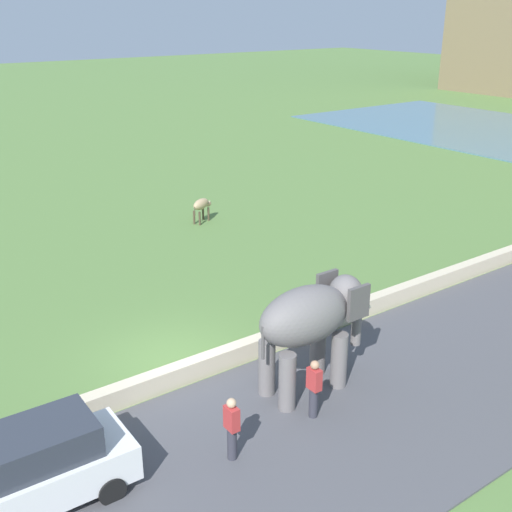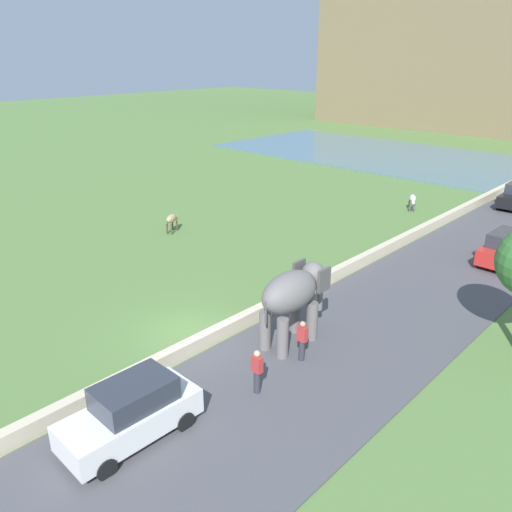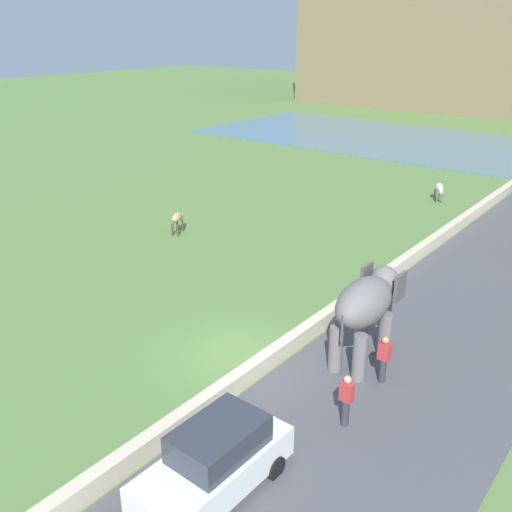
{
  "view_description": "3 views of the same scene",
  "coord_description": "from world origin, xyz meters",
  "px_view_note": "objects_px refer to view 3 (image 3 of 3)",
  "views": [
    {
      "loc": [
        14.31,
        -7.38,
        9.49
      ],
      "look_at": [
        -2.08,
        4.49,
        1.53
      ],
      "focal_mm": 44.4,
      "sensor_mm": 36.0,
      "label": 1
    },
    {
      "loc": [
        14.21,
        -11.29,
        10.43
      ],
      "look_at": [
        -1.36,
        5.31,
        1.39
      ],
      "focal_mm": 36.19,
      "sensor_mm": 36.0,
      "label": 2
    },
    {
      "loc": [
        10.56,
        -12.51,
        10.22
      ],
      "look_at": [
        -2.19,
        3.69,
        1.86
      ],
      "focal_mm": 39.7,
      "sensor_mm": 36.0,
      "label": 3
    }
  ],
  "objects_px": {
    "person_beside_elephant": "(384,359)",
    "cow_white": "(439,188)",
    "cow_tan": "(177,218)",
    "person_trailing": "(346,400)",
    "elephant": "(367,305)",
    "car_white": "(215,461)"
  },
  "relations": [
    {
      "from": "elephant",
      "to": "person_trailing",
      "type": "height_order",
      "value": "elephant"
    },
    {
      "from": "person_trailing",
      "to": "cow_white",
      "type": "distance_m",
      "value": 23.53
    },
    {
      "from": "elephant",
      "to": "person_trailing",
      "type": "xyz_separation_m",
      "value": [
        1.21,
        -3.28,
        -1.16
      ]
    },
    {
      "from": "elephant",
      "to": "cow_white",
      "type": "bearing_deg",
      "value": 104.71
    },
    {
      "from": "cow_tan",
      "to": "cow_white",
      "type": "bearing_deg",
      "value": 58.94
    },
    {
      "from": "elephant",
      "to": "car_white",
      "type": "xyz_separation_m",
      "value": [
        0.0,
        -7.23,
        -1.14
      ]
    },
    {
      "from": "elephant",
      "to": "cow_tan",
      "type": "relative_size",
      "value": 2.49
    },
    {
      "from": "person_trailing",
      "to": "elephant",
      "type": "bearing_deg",
      "value": 110.21
    },
    {
      "from": "car_white",
      "to": "cow_white",
      "type": "distance_m",
      "value": 27.1
    },
    {
      "from": "person_beside_elephant",
      "to": "cow_white",
      "type": "bearing_deg",
      "value": 107.0
    },
    {
      "from": "elephant",
      "to": "person_beside_elephant",
      "type": "height_order",
      "value": "elephant"
    },
    {
      "from": "person_trailing",
      "to": "cow_tan",
      "type": "distance_m",
      "value": 17.1
    },
    {
      "from": "elephant",
      "to": "cow_white",
      "type": "distance_m",
      "value": 20.08
    },
    {
      "from": "elephant",
      "to": "car_white",
      "type": "height_order",
      "value": "elephant"
    },
    {
      "from": "elephant",
      "to": "person_trailing",
      "type": "bearing_deg",
      "value": -69.79
    },
    {
      "from": "elephant",
      "to": "person_beside_elephant",
      "type": "distance_m",
      "value": 1.77
    },
    {
      "from": "person_beside_elephant",
      "to": "cow_white",
      "type": "xyz_separation_m",
      "value": [
        -6.17,
        20.18,
        -0.04
      ]
    },
    {
      "from": "person_beside_elephant",
      "to": "cow_tan",
      "type": "relative_size",
      "value": 1.17
    },
    {
      "from": "person_beside_elephant",
      "to": "person_trailing",
      "type": "distance_m",
      "value": 2.5
    },
    {
      "from": "person_beside_elephant",
      "to": "cow_tan",
      "type": "distance_m",
      "value": 15.92
    },
    {
      "from": "person_trailing",
      "to": "car_white",
      "type": "relative_size",
      "value": 0.4
    },
    {
      "from": "cow_tan",
      "to": "cow_white",
      "type": "distance_m",
      "value": 16.76
    }
  ]
}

